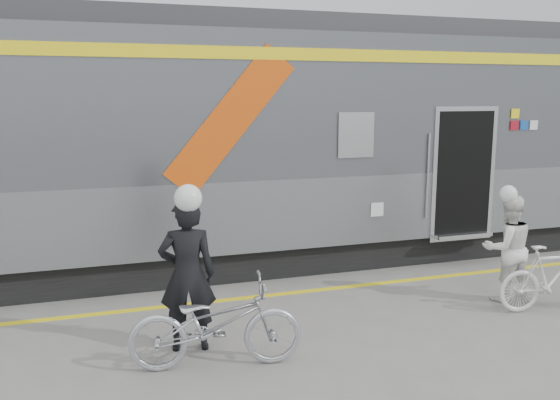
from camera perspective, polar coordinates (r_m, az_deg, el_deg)
name	(u,v)px	position (r m, az deg, el deg)	size (l,w,h in m)	color
ground	(377,350)	(7.04, 9.28, -14.04)	(90.00, 90.00, 0.00)	slate
train	(309,141)	(10.61, 2.85, 5.71)	(24.00, 3.17, 4.10)	black
safety_strip	(309,291)	(8.87, 2.83, -8.73)	(24.00, 0.12, 0.01)	yellow
man	(187,275)	(6.77, -8.91, -7.14)	(0.64, 0.42, 1.75)	black
bicycle_left	(216,324)	(6.42, -6.20, -11.76)	(0.64, 1.83, 0.96)	#B2B4BB
woman	(507,248)	(8.88, 21.04, -4.35)	(0.73, 0.57, 1.50)	white
bicycle_right	(552,278)	(8.76, 24.72, -6.82)	(0.43, 1.51, 0.91)	silver
helmet_man	(185,185)	(6.54, -9.16, 1.48)	(0.30, 0.30, 0.30)	white
helmet_woman	(512,187)	(8.72, 21.40, 1.21)	(0.24, 0.24, 0.24)	white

